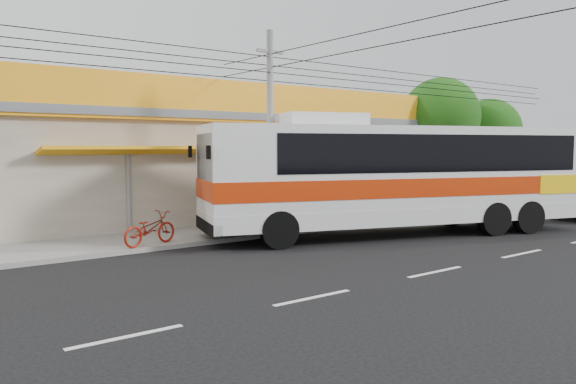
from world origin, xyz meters
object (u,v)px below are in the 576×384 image
at_px(motorbike_red, 150,229).
at_px(coach_bus, 402,171).
at_px(tree_near, 491,133).
at_px(utility_pole, 270,67).
at_px(tree_far, 443,120).

bearing_deg(motorbike_red, coach_bus, -124.36).
bearing_deg(coach_bus, tree_near, 38.46).
relative_size(utility_pole, tree_far, 5.03).
height_order(coach_bus, motorbike_red, coach_bus).
bearing_deg(motorbike_red, utility_pole, -114.33).
height_order(tree_near, tree_far, tree_far).
xyz_separation_m(coach_bus, utility_pole, (-4.30, 2.07, 3.51)).
bearing_deg(tree_near, motorbike_red, -174.14).
distance_m(utility_pole, tree_far, 13.79).
distance_m(tree_near, tree_far, 3.72).
xyz_separation_m(utility_pole, tree_near, (17.01, 2.67, -1.85)).
bearing_deg(tree_far, coach_bus, -150.05).
relative_size(motorbike_red, tree_far, 0.29).
height_order(motorbike_red, tree_far, tree_far).
relative_size(coach_bus, tree_near, 2.41).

